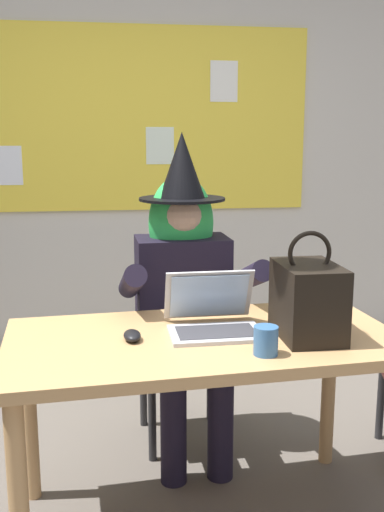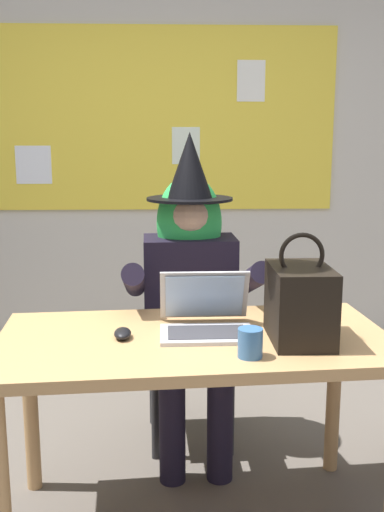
# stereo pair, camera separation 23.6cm
# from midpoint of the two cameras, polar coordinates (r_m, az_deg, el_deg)

# --- Properties ---
(wall_back_bulletin) EXTENTS (5.72, 2.27, 2.92)m
(wall_back_bulletin) POSITION_cam_midpoint_polar(r_m,az_deg,el_deg) (4.07, -1.89, 11.91)
(wall_back_bulletin) COLOR beige
(wall_back_bulletin) RESTS_ON ground
(desk_main) EXTENTS (1.44, 0.81, 0.73)m
(desk_main) POSITION_cam_midpoint_polar(r_m,az_deg,el_deg) (2.14, 3.47, -10.15)
(desk_main) COLOR tan
(desk_main) RESTS_ON ground
(chair_at_desk) EXTENTS (0.44, 0.44, 0.91)m
(chair_at_desk) POSITION_cam_midpoint_polar(r_m,az_deg,el_deg) (2.86, 2.04, -7.29)
(chair_at_desk) COLOR #2D3347
(chair_at_desk) RESTS_ON ground
(person_costumed) EXTENTS (0.61, 0.67, 1.45)m
(person_costumed) POSITION_cam_midpoint_polar(r_m,az_deg,el_deg) (2.66, 2.41, -2.25)
(person_costumed) COLOR black
(person_costumed) RESTS_ON ground
(laptop) EXTENTS (0.33, 0.31, 0.21)m
(laptop) POSITION_cam_midpoint_polar(r_m,az_deg,el_deg) (2.15, 4.52, -6.08)
(laptop) COLOR #B7B7BC
(laptop) RESTS_ON desk_main
(computer_mouse) EXTENTS (0.07, 0.11, 0.03)m
(computer_mouse) POSITION_cam_midpoint_polar(r_m,az_deg,el_deg) (2.08, -3.50, -7.53)
(computer_mouse) COLOR black
(computer_mouse) RESTS_ON desk_main
(handbag) EXTENTS (0.20, 0.30, 0.38)m
(handbag) POSITION_cam_midpoint_polar(r_m,az_deg,el_deg) (2.08, 13.62, -4.45)
(handbag) COLOR black
(handbag) RESTS_ON desk_main
(coffee_mug) EXTENTS (0.08, 0.08, 0.09)m
(coffee_mug) POSITION_cam_midpoint_polar(r_m,az_deg,el_deg) (1.92, 9.20, -8.35)
(coffee_mug) COLOR #336099
(coffee_mug) RESTS_ON desk_main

